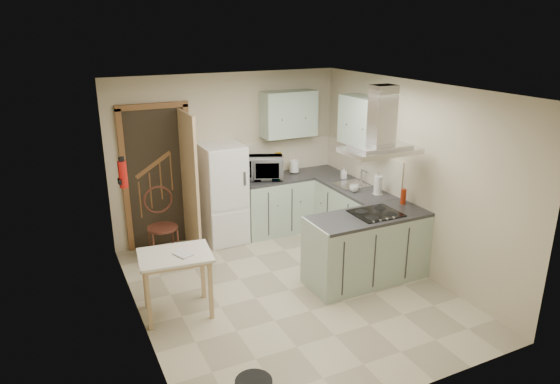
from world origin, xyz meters
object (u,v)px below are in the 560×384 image
peninsula (367,248)px  bentwood_chair (163,228)px  microwave (263,168)px  drop_leaf_table (177,284)px  fridge (224,194)px  extractor_hood (380,150)px

peninsula → bentwood_chair: (-2.22, 1.75, 0.02)m
microwave → drop_leaf_table: bearing=-114.2°
fridge → microwave: size_ratio=2.44×
fridge → bentwood_chair: 1.06m
drop_leaf_table → bentwood_chair: bearing=89.4°
bentwood_chair → peninsula: bearing=-36.8°
peninsula → drop_leaf_table: bearing=173.3°
bentwood_chair → microwave: 1.78m
bentwood_chair → extractor_hood: bearing=-35.5°
fridge → microwave: 0.73m
fridge → extractor_hood: extractor_hood is taller
fridge → microwave: fridge is taller
peninsula → microwave: size_ratio=2.52×
fridge → bentwood_chair: (-0.99, -0.23, -0.28)m
fridge → drop_leaf_table: 2.10m
peninsula → drop_leaf_table: (-2.41, 0.28, -0.08)m
bentwood_chair → fridge: bearing=14.6°
fridge → extractor_hood: (1.32, -1.98, 0.97)m
extractor_hood → drop_leaf_table: 2.86m
extractor_hood → bentwood_chair: (-2.32, 1.75, -1.25)m
fridge → peninsula: (1.22, -1.98, -0.30)m
microwave → fridge: bearing=-155.4°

